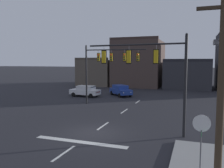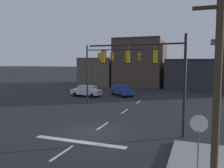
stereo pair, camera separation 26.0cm
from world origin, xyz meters
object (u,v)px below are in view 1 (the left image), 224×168
Objects in this scene: stop_sign at (201,130)px; signal_mast_near_side at (152,66)px; car_lot_middle at (121,90)px; utility_pole at (221,76)px; signal_mast_far_side at (106,63)px; car_lot_nearside at (85,91)px.

signal_mast_near_side is at bearing 119.47° from stop_sign.
car_lot_middle is at bearing 114.16° from signal_mast_near_side.
signal_mast_near_side reaches higher than stop_sign.
utility_pole is (0.53, -1.77, 2.48)m from stop_sign.
stop_sign is 0.64× the size of car_lot_middle.
utility_pole reaches higher than signal_mast_far_side.
signal_mast_far_side reaches higher than car_lot_nearside.
stop_sign is (3.25, -5.74, -2.67)m from signal_mast_near_side.
utility_pole is at bearing -73.35° from stop_sign.
car_lot_middle is (-10.86, 22.73, -1.29)m from stop_sign.
car_lot_nearside is 5.30m from car_lot_middle.
stop_sign is at bearing 106.65° from utility_pole.
signal_mast_near_side reaches higher than car_lot_nearside.
stop_sign is (10.34, -15.24, -2.89)m from signal_mast_far_side.
stop_sign is 3.09m from utility_pole.
car_lot_middle is at bearing 28.51° from car_lot_nearside.
signal_mast_far_side is 8.29m from car_lot_nearside.
signal_mast_near_side is 19.03m from car_lot_middle.
signal_mast_far_side reaches higher than car_lot_middle.
signal_mast_near_side is 0.99× the size of signal_mast_far_side.
signal_mast_near_side is 11.86m from signal_mast_far_side.
signal_mast_near_side reaches higher than car_lot_middle.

